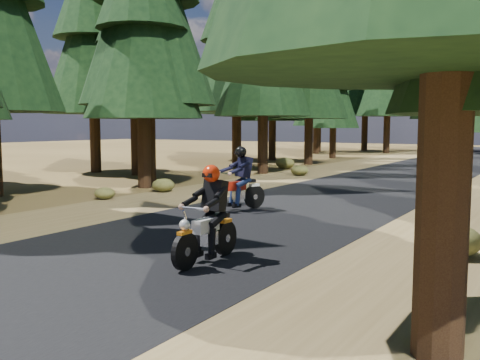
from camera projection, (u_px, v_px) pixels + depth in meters
name	position (u px, v px, depth m)	size (l,w,h in m)	color
ground	(204.00, 236.00, 11.69)	(120.00, 120.00, 0.00)	#473719
road	(302.00, 206.00, 15.92)	(6.00, 100.00, 0.01)	black
shoulder_l	(180.00, 196.00, 18.33)	(3.20, 100.00, 0.01)	brown
shoulder_r	(467.00, 221.00, 13.50)	(3.20, 100.00, 0.01)	brown
pine_forest	(431.00, 23.00, 28.68)	(34.59, 55.08, 16.32)	black
understory_shrubs	(382.00, 191.00, 17.47)	(14.46, 28.95, 0.67)	#474C1E
rider_lead	(206.00, 231.00, 9.35)	(0.60, 1.93, 1.71)	silver
rider_follow	(236.00, 189.00, 15.07)	(1.35, 2.11, 1.81)	#96160A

